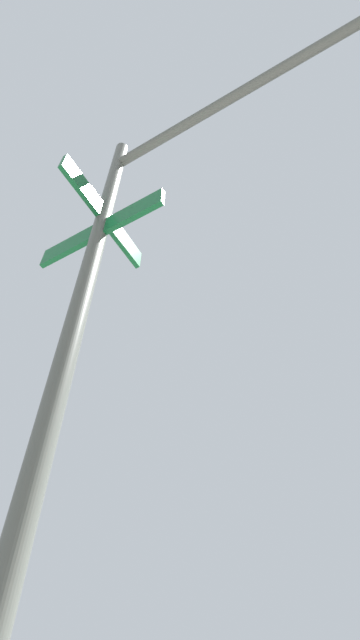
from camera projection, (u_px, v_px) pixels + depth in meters
name	position (u px, v px, depth m)	size (l,w,h in m)	color
traffic_signal_near	(285.00, 141.00, 2.57)	(2.64, 3.06, 6.00)	#474C47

